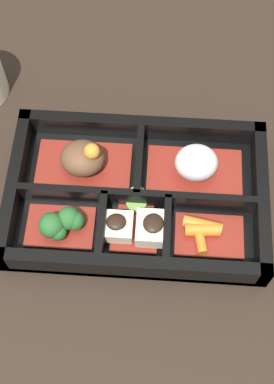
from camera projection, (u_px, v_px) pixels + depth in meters
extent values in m
plane|color=black|center=(137.00, 201.00, 0.64)|extent=(3.00, 3.00, 0.00)
cube|color=black|center=(137.00, 199.00, 0.64)|extent=(0.30, 0.19, 0.01)
cube|color=black|center=(132.00, 267.00, 0.59)|extent=(0.30, 0.01, 0.04)
cube|color=black|center=(142.00, 129.00, 0.67)|extent=(0.30, 0.01, 0.04)
cube|color=black|center=(16.00, 187.00, 0.63)|extent=(0.01, 0.19, 0.04)
cube|color=black|center=(260.00, 201.00, 0.62)|extent=(0.01, 0.19, 0.04)
cube|color=black|center=(137.00, 200.00, 0.62)|extent=(0.27, 0.01, 0.04)
cube|color=black|center=(102.00, 228.00, 0.61)|extent=(0.01, 0.07, 0.04)
cube|color=black|center=(166.00, 232.00, 0.60)|extent=(0.01, 0.07, 0.04)
cube|color=black|center=(139.00, 166.00, 0.64)|extent=(0.01, 0.09, 0.04)
cube|color=maroon|center=(84.00, 167.00, 0.65)|extent=(0.11, 0.07, 0.01)
ellipsoid|color=brown|center=(82.00, 158.00, 0.63)|extent=(0.05, 0.05, 0.04)
sphere|color=orange|center=(92.00, 151.00, 0.61)|extent=(0.02, 0.02, 0.02)
cube|color=maroon|center=(194.00, 173.00, 0.65)|extent=(0.11, 0.07, 0.01)
ellipsoid|color=silver|center=(196.00, 163.00, 0.62)|extent=(0.05, 0.04, 0.04)
cube|color=maroon|center=(60.00, 227.00, 0.61)|extent=(0.08, 0.05, 0.01)
sphere|color=#265B28|center=(69.00, 218.00, 0.60)|extent=(0.03, 0.03, 0.03)
sphere|color=#265B28|center=(75.00, 221.00, 0.60)|extent=(0.02, 0.02, 0.02)
sphere|color=#265B28|center=(58.00, 232.00, 0.60)|extent=(0.02, 0.02, 0.02)
sphere|color=#265B28|center=(53.00, 226.00, 0.60)|extent=(0.02, 0.02, 0.02)
sphere|color=#265B28|center=(52.00, 225.00, 0.60)|extent=(0.03, 0.03, 0.03)
cube|color=maroon|center=(134.00, 232.00, 0.61)|extent=(0.05, 0.05, 0.01)
cube|color=beige|center=(116.00, 227.00, 0.60)|extent=(0.04, 0.03, 0.02)
ellipsoid|color=black|center=(116.00, 222.00, 0.59)|extent=(0.02, 0.02, 0.01)
cube|color=beige|center=(153.00, 228.00, 0.60)|extent=(0.04, 0.04, 0.02)
ellipsoid|color=black|center=(153.00, 223.00, 0.59)|extent=(0.02, 0.02, 0.01)
cube|color=maroon|center=(209.00, 236.00, 0.61)|extent=(0.08, 0.05, 0.01)
cylinder|color=orange|center=(202.00, 230.00, 0.60)|extent=(0.04, 0.02, 0.01)
cylinder|color=orange|center=(202.00, 225.00, 0.61)|extent=(0.05, 0.02, 0.01)
cylinder|color=orange|center=(200.00, 237.00, 0.60)|extent=(0.02, 0.04, 0.01)
cube|color=maroon|center=(136.00, 203.00, 0.63)|extent=(0.04, 0.03, 0.01)
cylinder|color=#75A84C|center=(139.00, 203.00, 0.62)|extent=(0.02, 0.02, 0.01)
cylinder|color=#75A84C|center=(136.00, 197.00, 0.63)|extent=(0.02, 0.02, 0.01)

